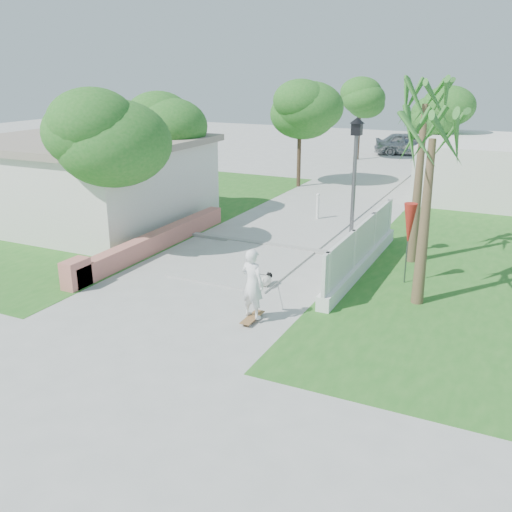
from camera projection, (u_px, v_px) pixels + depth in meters
The scene contains 22 objects.
ground at pixel (173, 311), 14.26m from camera, with size 90.00×90.00×0.00m, color #B7B7B2.
path_strip at pixel (376, 177), 31.35m from camera, with size 3.20×36.00×0.06m, color #B7B7B2.
curb at pixel (271, 245), 19.38m from camera, with size 6.50×0.25×0.10m, color #999993.
grass_left at pixel (140, 212), 23.99m from camera, with size 8.00×20.00×0.01m, color #266821.
grass_right at pixel (496, 258), 18.22m from camera, with size 8.00×20.00×0.01m, color #266821.
pink_wall at pixel (148, 244), 18.56m from camera, with size 0.45×8.20×0.80m.
house_left at pixel (85, 180), 22.17m from camera, with size 8.40×7.40×3.23m.
lattice_fence at pixel (362, 253), 16.97m from camera, with size 0.35×7.00×1.50m.
building_right at pixel (493, 168), 26.77m from camera, with size 6.00×8.00×2.60m, color silver.
street_lamp at pixel (354, 186), 17.01m from camera, with size 0.44×0.44×4.44m.
bollard at pixel (318, 206), 22.55m from camera, with size 0.14×0.14×1.09m.
patio_umbrella at pixel (409, 225), 15.60m from camera, with size 0.36×0.36×2.30m.
tree_left_near at pixel (99, 135), 17.45m from camera, with size 3.60×3.60×5.28m.
tree_left_mid at pixel (172, 128), 22.67m from camera, with size 3.20×3.20×4.85m.
tree_path_left at pixel (300, 110), 27.95m from camera, with size 3.40×3.40×5.23m.
tree_path_right at pixel (443, 115), 28.92m from camera, with size 3.00×3.00×4.79m.
tree_path_far at pixel (361, 100), 36.41m from camera, with size 3.20×3.20×5.17m.
palm_far at pixel (424, 115), 16.51m from camera, with size 1.80×1.80×5.30m.
palm_near at pixel (432, 149), 13.53m from camera, with size 1.80×1.80×4.70m.
skateboarder at pixel (256, 277), 14.20m from camera, with size 0.96×2.78×1.81m.
dog at pixel (267, 280), 15.73m from camera, with size 0.27×0.59×0.41m.
parked_car at pixel (409, 144), 39.13m from camera, with size 1.85×4.60×1.57m, color #96989D.
Camera 1 is at (7.56, -10.90, 5.81)m, focal length 40.00 mm.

